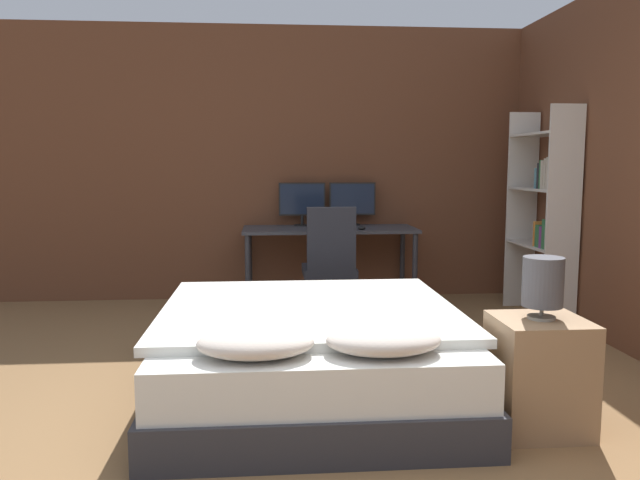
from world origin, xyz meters
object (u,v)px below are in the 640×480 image
(desk, at_px, (329,236))
(keyboard, at_px, (332,229))
(bookshelf, at_px, (546,205))
(bed, at_px, (310,352))
(monitor_right, at_px, (352,201))
(computer_mouse, at_px, (362,228))
(nightstand, at_px, (539,374))
(monitor_left, at_px, (302,201))
(bedside_lamp, at_px, (543,283))
(office_chair, at_px, (330,278))

(desk, xyz_separation_m, keyboard, (0.00, -0.22, 0.09))
(desk, bearing_deg, bookshelf, -21.93)
(bed, bearing_deg, monitor_right, 77.11)
(keyboard, relative_size, computer_mouse, 5.43)
(nightstand, bearing_deg, bookshelf, 65.30)
(desk, xyz_separation_m, monitor_left, (-0.25, 0.22, 0.33))
(bed, xyz_separation_m, nightstand, (1.13, -0.57, 0.03))
(bedside_lamp, distance_m, monitor_left, 3.33)
(nightstand, distance_m, keyboard, 2.87)
(monitor_right, height_order, keyboard, monitor_right)
(desk, xyz_separation_m, bookshelf, (1.80, -0.73, 0.34))
(monitor_right, bearing_deg, bedside_lamp, -80.38)
(computer_mouse, bearing_deg, monitor_right, 93.92)
(monitor_left, bearing_deg, keyboard, -60.50)
(nightstand, height_order, bookshelf, bookshelf)
(office_chair, xyz_separation_m, bookshelf, (1.87, 0.02, 0.61))
(nightstand, relative_size, bookshelf, 0.32)
(monitor_left, height_order, computer_mouse, monitor_left)
(bed, height_order, office_chair, office_chair)
(bedside_lamp, xyz_separation_m, office_chair, (-0.86, 2.19, -0.36))
(bed, height_order, monitor_left, monitor_left)
(desk, relative_size, keyboard, 4.33)
(monitor_right, height_order, office_chair, monitor_right)
(monitor_right, bearing_deg, monitor_left, 180.00)
(bed, height_order, keyboard, keyboard)
(desk, height_order, bookshelf, bookshelf)
(desk, bearing_deg, monitor_left, 138.31)
(monitor_left, xyz_separation_m, bookshelf, (2.05, -0.95, 0.02))
(keyboard, bearing_deg, office_chair, -97.64)
(nightstand, distance_m, monitor_right, 3.28)
(bed, distance_m, computer_mouse, 2.29)
(monitor_left, bearing_deg, computer_mouse, -39.80)
(computer_mouse, bearing_deg, bed, -106.17)
(monitor_right, bearing_deg, bed, -102.89)
(keyboard, xyz_separation_m, office_chair, (-0.07, -0.53, -0.35))
(desk, bearing_deg, keyboard, -90.00)
(bedside_lamp, relative_size, bookshelf, 0.17)
(bed, bearing_deg, bedside_lamp, -26.90)
(keyboard, relative_size, office_chair, 0.38)
(bedside_lamp, xyz_separation_m, desk, (-0.79, 2.94, -0.10))
(computer_mouse, distance_m, bookshelf, 1.62)
(monitor_right, distance_m, bookshelf, 1.82)
(monitor_left, distance_m, keyboard, 0.56)
(nightstand, distance_m, desk, 3.06)
(bed, xyz_separation_m, desk, (0.34, 2.37, 0.40))
(computer_mouse, bearing_deg, bedside_lamp, -79.47)
(bed, height_order, nightstand, bed)
(bookshelf, bearing_deg, desk, 158.07)
(bed, xyz_separation_m, computer_mouse, (0.62, 2.15, 0.51))
(bed, xyz_separation_m, bookshelf, (2.15, 1.64, 0.75))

